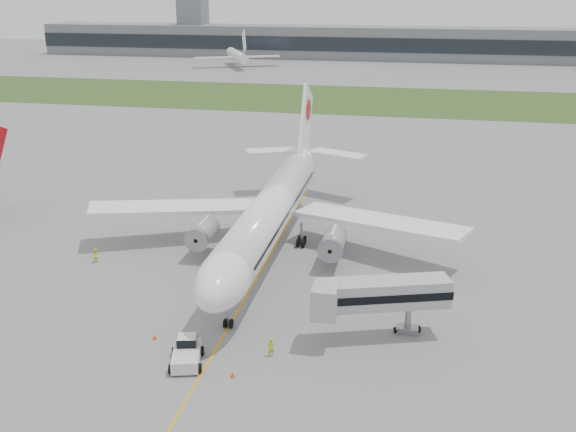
% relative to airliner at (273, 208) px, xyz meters
% --- Properties ---
extents(ground, '(600.00, 600.00, 0.00)m').
position_rel_airliner_xyz_m(ground, '(0.00, -4.87, -5.66)').
color(ground, slate).
rests_on(ground, ground).
extents(apron_markings, '(70.00, 70.00, 0.04)m').
position_rel_airliner_xyz_m(apron_markings, '(0.00, -9.87, -5.66)').
color(apron_markings, orange).
rests_on(apron_markings, ground).
extents(grass_strip, '(600.00, 50.00, 0.02)m').
position_rel_airliner_xyz_m(grass_strip, '(0.00, 115.13, -5.65)').
color(grass_strip, '#2C481B').
rests_on(grass_strip, ground).
extents(terminal_building, '(320.00, 22.30, 14.00)m').
position_rel_airliner_xyz_m(terminal_building, '(0.00, 225.00, 1.34)').
color(terminal_building, slate).
rests_on(terminal_building, ground).
extents(control_tower, '(12.00, 12.00, 56.00)m').
position_rel_airliner_xyz_m(control_tower, '(-90.00, 227.13, -5.66)').
color(control_tower, slate).
rests_on(control_tower, ground).
extents(airliner, '(48.13, 53.95, 17.88)m').
position_rel_airliner_xyz_m(airliner, '(0.00, 0.00, 0.00)').
color(airliner, white).
rests_on(airliner, ground).
extents(pushback_tug, '(3.65, 4.62, 2.13)m').
position_rel_airliner_xyz_m(pushback_tug, '(-1.86, -26.44, -4.68)').
color(pushback_tug, silver).
rests_on(pushback_tug, ground).
extents(jet_bridge, '(12.67, 7.35, 6.05)m').
position_rel_airliner_xyz_m(jet_bridge, '(14.05, -18.93, -1.19)').
color(jet_bridge, '#A6A6A8').
rests_on(jet_bridge, ground).
extents(safety_cone_left, '(0.40, 0.40, 0.55)m').
position_rel_airliner_xyz_m(safety_cone_left, '(-6.20, -23.38, -5.39)').
color(safety_cone_left, '#F63F0C').
rests_on(safety_cone_left, ground).
extents(safety_cone_right, '(0.42, 0.42, 0.57)m').
position_rel_airliner_xyz_m(safety_cone_right, '(2.78, -27.94, -5.38)').
color(safety_cone_right, '#F63F0C').
rests_on(safety_cone_right, ground).
extents(ground_crew_near, '(0.78, 0.78, 1.82)m').
position_rel_airliner_xyz_m(ground_crew_near, '(5.21, -23.98, -4.75)').
color(ground_crew_near, '#B9C520').
rests_on(ground_crew_near, ground).
extents(ground_crew_far, '(1.04, 1.08, 1.75)m').
position_rel_airliner_xyz_m(ground_crew_far, '(-20.02, -7.97, -4.79)').
color(ground_crew_far, '#FEFB2A').
rests_on(ground_crew_far, ground).
extents(distant_aircraft_left, '(44.88, 42.96, 13.37)m').
position_rel_airliner_xyz_m(distant_aircraft_left, '(-56.68, 183.93, -5.66)').
color(distant_aircraft_left, white).
rests_on(distant_aircraft_left, ground).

